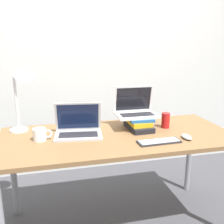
% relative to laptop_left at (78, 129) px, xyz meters
% --- Properties ---
extents(wall_back, '(8.00, 0.05, 2.70)m').
position_rel_laptop_left_xyz_m(wall_back, '(0.28, 0.98, 0.53)').
color(wall_back, silver).
rests_on(wall_back, ground_plane).
extents(desk, '(1.74, 0.77, 0.77)m').
position_rel_laptop_left_xyz_m(desk, '(0.28, -0.07, -0.12)').
color(desk, brown).
rests_on(desk, ground_plane).
extents(laptop_left, '(0.37, 0.27, 0.24)m').
position_rel_laptop_left_xyz_m(laptop_left, '(0.00, 0.00, 0.00)').
color(laptop_left, '#B2B2B7').
rests_on(laptop_left, desk).
extents(book_stack, '(0.20, 0.27, 0.10)m').
position_rel_laptop_left_xyz_m(book_stack, '(0.48, 0.02, 0.00)').
color(book_stack, black).
rests_on(book_stack, desk).
extents(laptop_on_books, '(0.32, 0.22, 0.23)m').
position_rel_laptop_left_xyz_m(laptop_on_books, '(0.47, 0.08, 0.10)').
color(laptop_on_books, silver).
rests_on(laptop_on_books, book_stack).
extents(wireless_keyboard, '(0.31, 0.11, 0.01)m').
position_rel_laptop_left_xyz_m(wireless_keyboard, '(0.52, -0.29, -0.04)').
color(wireless_keyboard, '#28282D').
rests_on(wireless_keyboard, desk).
extents(mouse, '(0.06, 0.11, 0.03)m').
position_rel_laptop_left_xyz_m(mouse, '(0.74, -0.27, -0.03)').
color(mouse, '#B2B2B7').
rests_on(mouse, desk).
extents(mug, '(0.13, 0.09, 0.09)m').
position_rel_laptop_left_xyz_m(mug, '(-0.27, -0.05, -0.00)').
color(mug, white).
rests_on(mug, desk).
extents(soda_can, '(0.07, 0.07, 0.12)m').
position_rel_laptop_left_xyz_m(soda_can, '(0.70, 0.01, 0.01)').
color(soda_can, red).
rests_on(soda_can, desk).
extents(desk_lamp, '(0.23, 0.20, 0.56)m').
position_rel_laptop_left_xyz_m(desk_lamp, '(-0.37, 0.17, 0.37)').
color(desk_lamp, white).
rests_on(desk_lamp, desk).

